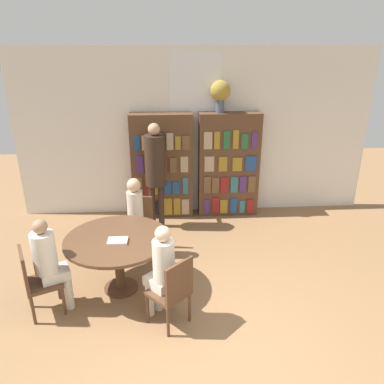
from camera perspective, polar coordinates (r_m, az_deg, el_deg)
ground_plane at (r=4.20m, az=4.50°, el=-24.49°), size 16.00×16.00×0.00m
wall_back at (r=6.86m, az=0.44°, el=8.96°), size 6.40×0.07×3.00m
bookshelf_left at (r=6.80m, az=-4.57°, el=3.89°), size 1.09×0.34×1.90m
bookshelf_right at (r=6.89m, az=5.60°, el=4.09°), size 1.09×0.34×1.90m
flower_vase at (r=6.59m, az=4.35°, el=14.94°), size 0.35×0.35×0.55m
reading_table at (r=4.86m, az=-11.27°, el=-8.01°), size 1.32×1.32×0.76m
chair_near_camera at (r=4.81m, az=-22.73°, el=-12.13°), size 0.53×0.53×0.87m
chair_left_side at (r=5.78m, az=-8.14°, el=-4.60°), size 0.47×0.47×0.87m
chair_far_side at (r=4.29m, az=-2.93°, el=-14.65°), size 0.57×0.57×0.87m
seated_reader_left at (r=5.53m, az=-8.74°, el=-3.43°), size 0.29×0.37×1.24m
seated_reader_right at (r=4.29m, az=-4.71°, el=-11.48°), size 0.40×0.40×1.22m
seated_reader_back at (r=4.71m, az=-20.91°, el=-9.66°), size 0.41×0.38×1.21m
librarian_standing at (r=6.27m, az=-5.62°, el=4.18°), size 0.34×0.61×1.84m
open_book_on_table at (r=4.70m, az=-11.25°, el=-7.33°), size 0.24×0.18×0.03m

